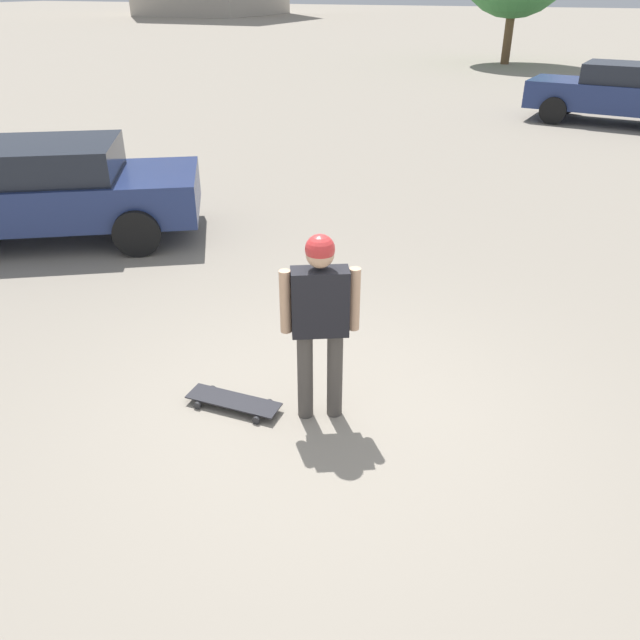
# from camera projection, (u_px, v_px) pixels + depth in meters

# --- Properties ---
(ground_plane) EXTENTS (220.00, 220.00, 0.00)m
(ground_plane) POSITION_uv_depth(u_px,v_px,m) (320.00, 414.00, 5.45)
(ground_plane) COLOR gray
(person) EXTENTS (0.58, 0.39, 1.66)m
(person) POSITION_uv_depth(u_px,v_px,m) (320.00, 312.00, 4.97)
(person) COLOR #4C4742
(person) RESTS_ON ground_plane
(skateboard) EXTENTS (0.86, 0.31, 0.08)m
(skateboard) POSITION_uv_depth(u_px,v_px,m) (233.00, 401.00, 5.50)
(skateboard) COLOR #232328
(skateboard) RESTS_ON ground_plane
(car_parked_near) EXTENTS (4.58, 3.68, 1.38)m
(car_parked_near) POSITION_uv_depth(u_px,v_px,m) (45.00, 190.00, 8.86)
(car_parked_near) COLOR navy
(car_parked_near) RESTS_ON ground_plane
(car_parked_far) EXTENTS (4.61, 2.40, 1.51)m
(car_parked_far) POSITION_uv_depth(u_px,v_px,m) (618.00, 92.00, 16.32)
(car_parked_far) COLOR navy
(car_parked_far) RESTS_ON ground_plane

